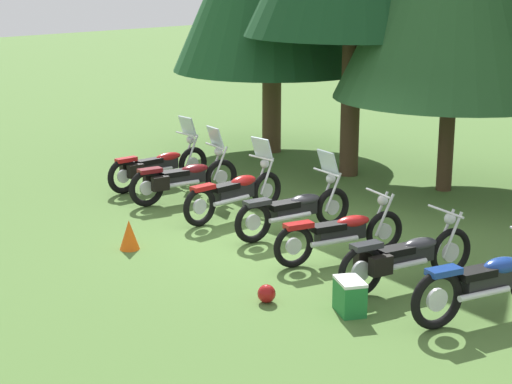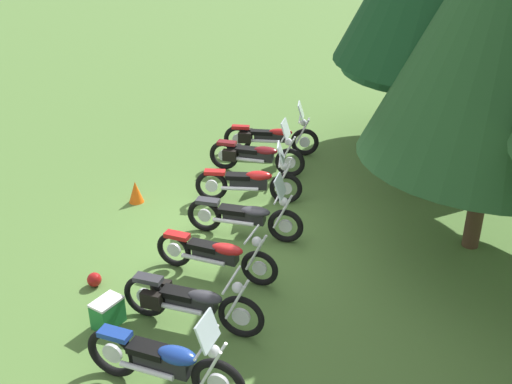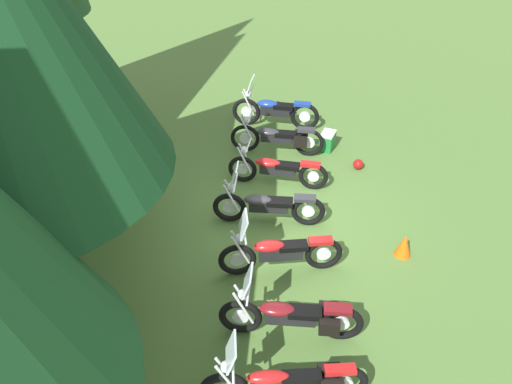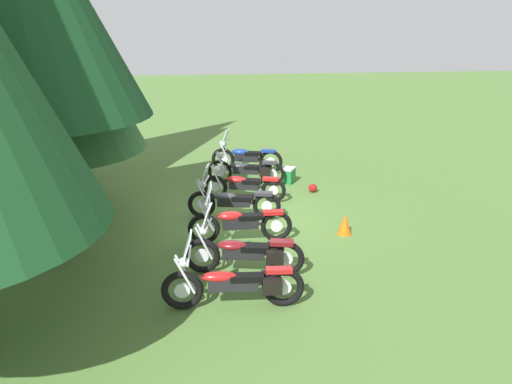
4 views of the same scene
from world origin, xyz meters
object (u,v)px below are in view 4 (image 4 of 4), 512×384
(pine_tree_2, at_px, (30,38))
(traffic_cone, at_px, (345,224))
(motorcycle_0, at_px, (235,284))
(motorcycle_6, at_px, (246,157))
(motorcycle_2, at_px, (239,222))
(motorcycle_3, at_px, (233,201))
(motorcycle_1, at_px, (245,252))
(motorcycle_5, at_px, (248,170))
(dropped_helmet, at_px, (313,188))
(motorcycle_4, at_px, (244,185))
(picnic_cooler, at_px, (288,175))

(pine_tree_2, relative_size, traffic_cone, 13.98)
(motorcycle_0, bearing_deg, motorcycle_6, -93.78)
(motorcycle_2, relative_size, motorcycle_3, 1.01)
(motorcycle_3, xyz_separation_m, traffic_cone, (-1.34, -2.43, -0.21))
(motorcycle_1, relative_size, motorcycle_5, 1.01)
(motorcycle_2, xyz_separation_m, motorcycle_6, (5.52, -0.85, 0.03))
(motorcycle_6, xyz_separation_m, dropped_helmet, (-2.35, -1.64, -0.37))
(motorcycle_2, relative_size, pine_tree_2, 0.34)
(motorcycle_2, relative_size, motorcycle_6, 1.01)
(motorcycle_4, xyz_separation_m, picnic_cooler, (1.41, -1.54, -0.20))
(motorcycle_6, bearing_deg, motorcycle_3, 97.01)
(motorcycle_6, distance_m, traffic_cone, 5.65)
(motorcycle_2, bearing_deg, motorcycle_1, 90.54)
(picnic_cooler, bearing_deg, motorcycle_4, 132.33)
(motorcycle_4, height_order, motorcycle_5, motorcycle_5)
(motorcycle_3, xyz_separation_m, motorcycle_6, (4.08, -0.84, 0.04))
(traffic_cone, bearing_deg, motorcycle_0, 134.51)
(motorcycle_0, height_order, motorcycle_1, motorcycle_1)
(motorcycle_6, distance_m, dropped_helmet, 2.89)
(motorcycle_2, bearing_deg, pine_tree_2, -18.35)
(motorcycle_1, xyz_separation_m, dropped_helmet, (4.66, -2.53, -0.33))
(motorcycle_2, distance_m, pine_tree_2, 5.92)
(motorcycle_6, relative_size, pine_tree_2, 0.34)
(motorcycle_6, bearing_deg, pine_tree_2, 56.24)
(motorcycle_0, height_order, dropped_helmet, motorcycle_0)
(motorcycle_0, relative_size, motorcycle_3, 1.05)
(motorcycle_0, xyz_separation_m, motorcycle_5, (6.79, -1.09, 0.01))
(motorcycle_2, distance_m, dropped_helmet, 4.05)
(motorcycle_1, distance_m, motorcycle_6, 7.07)
(motorcycle_1, distance_m, motorcycle_2, 1.49)
(motorcycle_2, height_order, motorcycle_5, motorcycle_2)
(pine_tree_2, relative_size, picnic_cooler, 11.77)
(motorcycle_4, distance_m, dropped_helmet, 2.11)
(motorcycle_6, height_order, picnic_cooler, motorcycle_6)
(motorcycle_3, bearing_deg, motorcycle_6, -89.07)
(dropped_helmet, bearing_deg, motorcycle_3, 124.95)
(motorcycle_2, relative_size, traffic_cone, 4.77)
(motorcycle_0, distance_m, traffic_cone, 3.93)
(motorcycle_2, bearing_deg, dropped_helmet, -125.75)
(motorcycle_4, distance_m, picnic_cooler, 2.10)
(motorcycle_3, distance_m, traffic_cone, 2.78)
(pine_tree_2, bearing_deg, motorcycle_1, -126.37)
(motorcycle_6, xyz_separation_m, picnic_cooler, (-1.34, -1.14, -0.27))
(motorcycle_0, height_order, pine_tree_2, pine_tree_2)
(motorcycle_3, bearing_deg, motorcycle_5, -92.32)
(traffic_cone, bearing_deg, motorcycle_4, 36.72)
(motorcycle_5, relative_size, dropped_helmet, 9.12)
(motorcycle_0, distance_m, motorcycle_4, 5.49)
(pine_tree_2, relative_size, dropped_helmet, 27.15)
(motorcycle_1, height_order, dropped_helmet, motorcycle_1)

